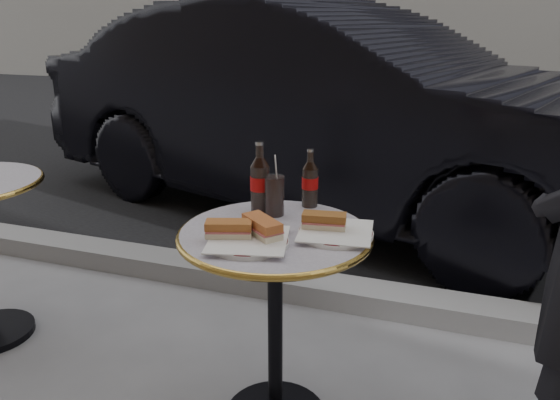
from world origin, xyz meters
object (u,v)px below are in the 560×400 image
(plate_left, at_px, (248,242))
(parked_car, at_px, (332,110))
(bistro_table, at_px, (275,331))
(plate_right, at_px, (336,233))
(cola_bottle_left, at_px, (260,177))
(cola_bottle_right, at_px, (310,178))
(cola_glass, at_px, (274,196))

(plate_left, xyz_separation_m, parked_car, (-0.32, 2.35, 0.00))
(bistro_table, distance_m, plate_right, 0.42)
(plate_left, height_order, plate_right, same)
(plate_left, relative_size, cola_bottle_left, 0.98)
(plate_right, bearing_deg, cola_bottle_right, 122.73)
(cola_bottle_left, bearing_deg, parked_car, 96.89)
(parked_car, bearing_deg, bistro_table, -154.28)
(plate_left, xyz_separation_m, cola_glass, (-0.01, 0.26, 0.06))
(plate_left, height_order, cola_bottle_right, cola_bottle_right)
(bistro_table, height_order, plate_right, plate_right)
(bistro_table, bearing_deg, plate_right, 8.39)
(bistro_table, xyz_separation_m, cola_glass, (-0.05, 0.14, 0.44))
(plate_left, distance_m, cola_bottle_left, 0.31)
(bistro_table, height_order, cola_bottle_right, cola_bottle_right)
(plate_right, xyz_separation_m, parked_car, (-0.55, 2.20, 0.00))
(plate_left, height_order, cola_glass, cola_glass)
(bistro_table, height_order, plate_left, plate_left)
(cola_bottle_left, distance_m, parked_car, 2.09)
(bistro_table, relative_size, cola_bottle_left, 2.94)
(plate_right, distance_m, parked_car, 2.27)
(cola_bottle_right, bearing_deg, plate_right, -57.27)
(cola_glass, height_order, parked_car, parked_car)
(cola_bottle_right, xyz_separation_m, parked_car, (-0.40, 1.97, -0.10))
(bistro_table, relative_size, cola_glass, 5.31)
(plate_right, bearing_deg, plate_left, -146.71)
(plate_right, height_order, cola_glass, cola_glass)
(cola_bottle_left, relative_size, cola_bottle_right, 1.18)
(cola_bottle_right, relative_size, parked_car, 0.05)
(plate_left, relative_size, cola_glass, 1.77)
(plate_left, xyz_separation_m, cola_bottle_right, (0.08, 0.39, 0.10))
(cola_bottle_right, bearing_deg, cola_bottle_left, -143.34)
(bistro_table, relative_size, plate_right, 3.14)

